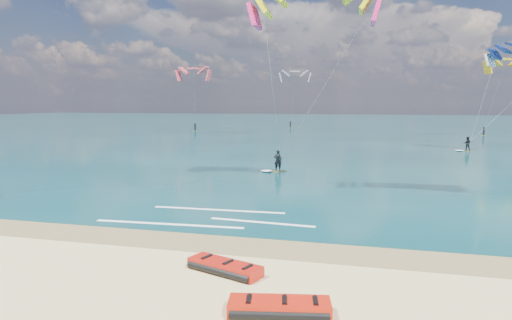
% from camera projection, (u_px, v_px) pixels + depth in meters
% --- Properties ---
extents(ground, '(320.00, 320.00, 0.00)m').
position_uv_depth(ground, '(297.00, 149.00, 53.77)').
color(ground, tan).
rests_on(ground, ground).
extents(wet_sand_strip, '(320.00, 2.40, 0.01)m').
position_uv_depth(wet_sand_strip, '(151.00, 238.00, 18.18)').
color(wet_sand_strip, brown).
rests_on(wet_sand_strip, ground).
extents(sea, '(320.00, 200.00, 0.04)m').
position_uv_depth(sea, '(337.00, 124.00, 115.31)').
color(sea, '#093336').
rests_on(sea, ground).
extents(packed_kite_left, '(3.01, 1.74, 0.45)m').
position_uv_depth(packed_kite_left, '(279.00, 315.00, 11.62)').
color(packed_kite_left, red).
rests_on(packed_kite_left, ground).
extents(packed_kite_mid, '(2.95, 2.00, 0.41)m').
position_uv_depth(packed_kite_mid, '(225.00, 272.00, 14.52)').
color(packed_kite_mid, red).
rests_on(packed_kite_mid, ground).
extents(kitesurfer_main, '(10.13, 8.89, 13.51)m').
position_uv_depth(kitesurfer_main, '(294.00, 80.00, 30.60)').
color(kitesurfer_main, '#CCD619').
rests_on(kitesurfer_main, sea).
extents(kitesurfer_far, '(10.92, 5.64, 12.93)m').
position_uv_depth(kitesurfer_far, '(500.00, 88.00, 48.18)').
color(kitesurfer_far, gold).
rests_on(kitesurfer_far, sea).
extents(shoreline_foam, '(9.81, 3.65, 0.01)m').
position_uv_depth(shoreline_foam, '(212.00, 218.00, 21.19)').
color(shoreline_foam, white).
rests_on(shoreline_foam, ground).
extents(distant_kites, '(56.57, 18.22, 11.91)m').
position_uv_depth(distant_kites, '(322.00, 100.00, 81.31)').
color(distant_kites, '#EB454E').
rests_on(distant_kites, ground).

